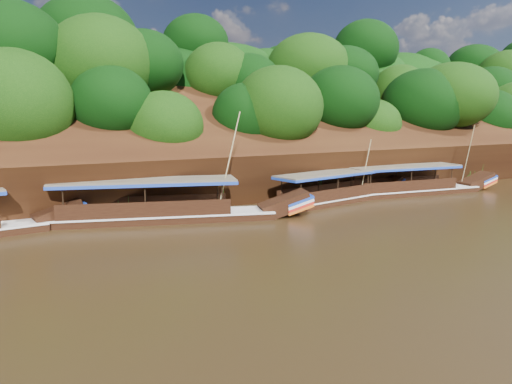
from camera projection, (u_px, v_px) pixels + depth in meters
ground at (377, 226)px, 29.70m from camera, size 160.00×160.00×0.00m
riverbank at (220, 161)px, 49.14m from camera, size 120.00×30.06×19.40m
boat_0 at (418, 187)px, 41.27m from camera, size 14.95×3.91×6.08m
boat_1 at (340, 195)px, 37.64m from camera, size 13.69×4.50×5.10m
boat_2 at (174, 211)px, 31.16m from camera, size 16.71×6.86×7.25m
reeds at (262, 193)px, 36.56m from camera, size 50.27×2.15×1.99m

